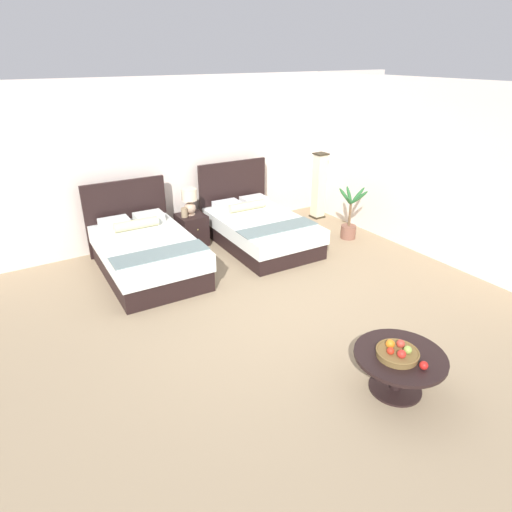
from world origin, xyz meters
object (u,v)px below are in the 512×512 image
at_px(nightstand, 192,230).
at_px(fruit_bowl, 397,352).
at_px(loose_apple, 424,365).
at_px(bed_near_window, 146,253).
at_px(potted_palm, 349,222).
at_px(floor_lamp_corner, 319,186).
at_px(vase, 184,213).
at_px(bed_near_corner, 259,228).
at_px(coffee_table, 399,364).
at_px(table_lamp, 189,200).

relative_size(nightstand, fruit_bowl, 1.32).
bearing_deg(nightstand, loose_apple, -88.16).
distance_m(bed_near_window, potted_palm, 3.61).
bearing_deg(bed_near_window, fruit_bowl, -73.59).
bearing_deg(floor_lamp_corner, vase, 179.14).
distance_m(vase, potted_palm, 2.94).
height_order(floor_lamp_corner, potted_palm, floor_lamp_corner).
bearing_deg(fruit_bowl, bed_near_corner, 76.87).
height_order(bed_near_corner, fruit_bowl, bed_near_corner).
height_order(coffee_table, floor_lamp_corner, floor_lamp_corner).
height_order(fruit_bowl, floor_lamp_corner, floor_lamp_corner).
distance_m(bed_near_window, floor_lamp_corner, 3.86).
distance_m(table_lamp, vase, 0.24).
distance_m(bed_near_corner, potted_palm, 1.66).
height_order(nightstand, table_lamp, table_lamp).
height_order(bed_near_window, potted_palm, bed_near_window).
distance_m(coffee_table, fruit_bowl, 0.17).
height_order(coffee_table, potted_palm, potted_palm).
relative_size(bed_near_corner, vase, 13.23).
relative_size(fruit_bowl, floor_lamp_corner, 0.31).
height_order(fruit_bowl, loose_apple, fruit_bowl).
bearing_deg(potted_palm, table_lamp, 153.04).
bearing_deg(vase, floor_lamp_corner, -0.86).
xyz_separation_m(fruit_bowl, potted_palm, (2.43, 3.21, -0.17)).
bearing_deg(bed_near_window, potted_palm, -9.99).
relative_size(bed_near_corner, nightstand, 3.97).
bearing_deg(potted_palm, floor_lamp_corner, 78.28).
relative_size(vase, loose_apple, 2.00).
height_order(bed_near_corner, floor_lamp_corner, floor_lamp_corner).
bearing_deg(vase, fruit_bowl, -87.11).
bearing_deg(floor_lamp_corner, coffee_table, -120.82).
height_order(table_lamp, coffee_table, table_lamp).
bearing_deg(nightstand, potted_palm, -26.60).
xyz_separation_m(bed_near_corner, vase, (-1.12, 0.58, 0.33)).
xyz_separation_m(floor_lamp_corner, potted_palm, (-0.24, -1.18, -0.35)).
bearing_deg(floor_lamp_corner, fruit_bowl, -121.34).
bearing_deg(table_lamp, vase, -156.13).
bearing_deg(coffee_table, table_lamp, 91.81).
xyz_separation_m(bed_near_corner, potted_palm, (1.53, -0.64, 0.01)).
bearing_deg(potted_palm, fruit_bowl, -127.09).
distance_m(bed_near_corner, coffee_table, 3.94).
distance_m(bed_near_corner, fruit_bowl, 3.96).
height_order(nightstand, vase, vase).
height_order(bed_near_corner, potted_palm, bed_near_corner).
distance_m(nightstand, vase, 0.38).
height_order(bed_near_corner, coffee_table, bed_near_corner).
bearing_deg(coffee_table, bed_near_corner, 77.63).
relative_size(bed_near_window, coffee_table, 2.35).
relative_size(vase, potted_palm, 0.17).
distance_m(bed_near_corner, loose_apple, 4.19).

